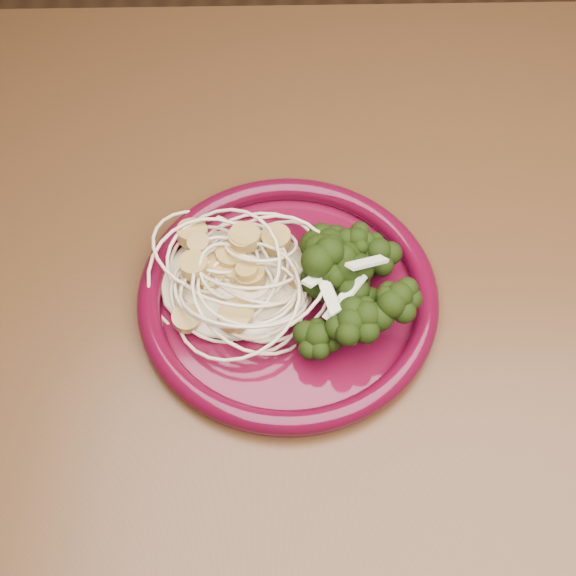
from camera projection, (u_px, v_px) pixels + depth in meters
The scene contains 6 objects.
dining_table at pixel (306, 396), 0.69m from camera, with size 1.20×0.80×0.75m.
dinner_plate at pixel (288, 296), 0.62m from camera, with size 0.30×0.30×0.02m.
spaghetti_pile at pixel (237, 276), 0.62m from camera, with size 0.12×0.11×0.03m, color beige.
scallop_cluster at pixel (235, 250), 0.59m from camera, with size 0.11×0.11×0.04m, color #AC8944, non-canonical shape.
broccoli_pile at pixel (352, 299), 0.60m from camera, with size 0.08×0.13×0.05m, color black.
onion_garnish at pixel (355, 276), 0.57m from camera, with size 0.06×0.09×0.05m, color beige, non-canonical shape.
Camera 1 is at (-0.02, -0.31, 1.28)m, focal length 50.00 mm.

